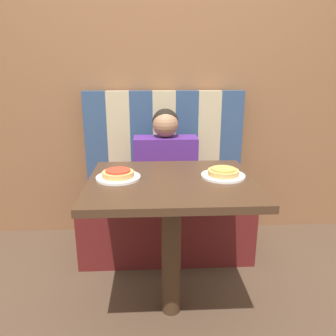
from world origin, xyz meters
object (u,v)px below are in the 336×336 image
Objects in this scene: plate_left at (118,177)px; pizza_left at (118,173)px; pizza_right at (223,172)px; plate_right at (223,176)px; person at (166,155)px.

pizza_left is at bearing -90.00° from plate_left.
plate_left is at bearing 180.00° from pizza_right.
pizza_right is (0.52, -0.00, 0.02)m from plate_left.
plate_left is 1.41× the size of pizza_right.
plate_right is 0.02m from pizza_right.
person is at bearing 112.05° from pizza_right.
plate_left is 1.41× the size of pizza_left.
pizza_right reaches higher than plate_left.
plate_left is (-0.26, -0.64, 0.05)m from person.
plate_right is at bearing 0.00° from pizza_left.
person is at bearing 112.05° from plate_right.
person is 0.69m from pizza_left.
pizza_right is at bearing -90.00° from plate_right.
plate_left is 1.00× the size of plate_right.
plate_right is 0.52m from pizza_left.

